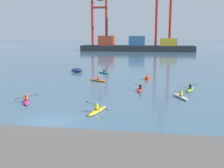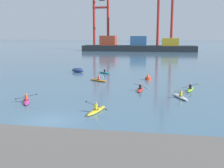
{
  "view_description": "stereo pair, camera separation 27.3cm",
  "coord_description": "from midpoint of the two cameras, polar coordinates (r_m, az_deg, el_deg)",
  "views": [
    {
      "loc": [
        8.12,
        -19.53,
        6.88
      ],
      "look_at": [
        2.76,
        14.37,
        0.6
      ],
      "focal_mm": 42.73,
      "sensor_mm": 36.0,
      "label": 1
    },
    {
      "loc": [
        8.39,
        -19.49,
        6.88
      ],
      "look_at": [
        2.76,
        14.37,
        0.6
      ],
      "focal_mm": 42.73,
      "sensor_mm": 36.0,
      "label": 2
    }
  ],
  "objects": [
    {
      "name": "ground_plane",
      "position": [
        22.28,
        -12.94,
        -7.89
      ],
      "size": [
        800.0,
        800.0,
        0.0
      ],
      "primitive_type": "plane",
      "color": "#476B84"
    },
    {
      "name": "container_barge",
      "position": [
        118.53,
        5.59,
        8.08
      ],
      "size": [
        49.16,
        8.87,
        6.77
      ],
      "color": "#1E2328",
      "rests_on": "ground"
    },
    {
      "name": "gantry_crane_west",
      "position": [
        133.48,
        -2.36,
        14.54
      ],
      "size": [
        8.16,
        18.45,
        34.31
      ],
      "color": "maroon",
      "rests_on": "ground"
    },
    {
      "name": "gantry_crane_west_mid",
      "position": [
        126.73,
        11.43,
        15.66
      ],
      "size": [
        7.37,
        17.53,
        36.74
      ],
      "color": "maroon",
      "rests_on": "ground"
    },
    {
      "name": "capsized_dinghy",
      "position": [
        50.88,
        -7.18,
        2.91
      ],
      "size": [
        2.8,
        1.78,
        0.76
      ],
      "color": "navy",
      "rests_on": "ground"
    },
    {
      "name": "channel_buoy",
      "position": [
        42.1,
        7.89,
        1.36
      ],
      "size": [
        0.9,
        0.9,
        1.0
      ],
      "color": "red",
      "rests_on": "ground"
    },
    {
      "name": "kayak_white",
      "position": [
        30.66,
        14.68,
        -2.61
      ],
      "size": [
        2.1,
        3.4,
        0.98
      ],
      "color": "silver",
      "rests_on": "ground"
    },
    {
      "name": "kayak_magenta",
      "position": [
        29.2,
        -17.58,
        -3.4
      ],
      "size": [
        2.07,
        3.34,
        0.95
      ],
      "color": "#C13384",
      "rests_on": "ground"
    },
    {
      "name": "kayak_orange",
      "position": [
        40.62,
        -2.74,
        0.85
      ],
      "size": [
        3.24,
        2.22,
        0.95
      ],
      "color": "orange",
      "rests_on": "ground"
    },
    {
      "name": "kayak_yellow",
      "position": [
        24.36,
        -3.05,
        -5.63
      ],
      "size": [
        2.18,
        3.44,
        0.95
      ],
      "color": "yellow",
      "rests_on": "ground"
    },
    {
      "name": "kayak_red",
      "position": [
        33.88,
        6.3,
        -1.11
      ],
      "size": [
        2.19,
        3.41,
        1.03
      ],
      "color": "red",
      "rests_on": "ground"
    },
    {
      "name": "kayak_lime",
      "position": [
        35.19,
        16.63,
        -1.06
      ],
      "size": [
        2.12,
        3.44,
        1.03
      ],
      "color": "#7ABC2D",
      "rests_on": "ground"
    },
    {
      "name": "kayak_teal",
      "position": [
        48.93,
        -1.46,
        2.49
      ],
      "size": [
        2.89,
        2.77,
        0.96
      ],
      "color": "teal",
      "rests_on": "ground"
    }
  ]
}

